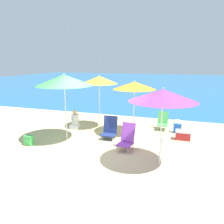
{
  "coord_description": "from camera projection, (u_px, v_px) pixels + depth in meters",
  "views": [
    {
      "loc": [
        2.51,
        -5.98,
        2.74
      ],
      "look_at": [
        0.13,
        1.16,
        1.0
      ],
      "focal_mm": 35.0,
      "sensor_mm": 36.0,
      "label": 1
    }
  ],
  "objects": [
    {
      "name": "beach_umbrella_green",
      "position": [
        64.0,
        80.0,
        7.38
      ],
      "size": [
        1.93,
        1.93,
        2.36
      ],
      "color": "white",
      "rests_on": "ground"
    },
    {
      "name": "backpack_green",
      "position": [
        29.0,
        140.0,
        7.32
      ],
      "size": [
        0.29,
        0.22,
        0.33
      ],
      "color": "#47B756",
      "rests_on": "ground"
    },
    {
      "name": "ground_plane",
      "position": [
        97.0,
        150.0,
        6.91
      ],
      "size": [
        60.0,
        60.0,
        0.0
      ],
      "primitive_type": "plane",
      "color": "#C6B284"
    },
    {
      "name": "beach_umbrella_purple",
      "position": [
        163.0,
        95.0,
        5.56
      ],
      "size": [
        1.77,
        1.77,
        2.1
      ],
      "color": "white",
      "rests_on": "ground"
    },
    {
      "name": "beach_umbrella_yellow",
      "position": [
        99.0,
        80.0,
        8.91
      ],
      "size": [
        1.51,
        1.51,
        2.21
      ],
      "color": "white",
      "rests_on": "ground"
    },
    {
      "name": "beach_chair_green",
      "position": [
        163.0,
        121.0,
        9.03
      ],
      "size": [
        0.45,
        0.58,
        0.72
      ],
      "rotation": [
        0.0,
        0.0,
        0.06
      ],
      "color": "silver",
      "rests_on": "ground"
    },
    {
      "name": "water_bottle",
      "position": [
        163.0,
        140.0,
        7.51
      ],
      "size": [
        0.08,
        0.08,
        0.27
      ],
      "color": "silver",
      "rests_on": "ground"
    },
    {
      "name": "person_seated_near",
      "position": [
        75.0,
        121.0,
        9.08
      ],
      "size": [
        0.34,
        0.4,
        0.82
      ],
      "rotation": [
        0.0,
        0.0,
        0.01
      ],
      "color": "silver",
      "rests_on": "ground"
    },
    {
      "name": "backpack_blue",
      "position": [
        177.0,
        128.0,
        8.6
      ],
      "size": [
        0.3,
        0.2,
        0.36
      ],
      "color": "blue",
      "rests_on": "ground"
    },
    {
      "name": "seagull",
      "position": [
        176.0,
        121.0,
        9.82
      ],
      "size": [
        0.27,
        0.11,
        0.23
      ],
      "color": "gold",
      "rests_on": "ground"
    },
    {
      "name": "beach_chair_navy",
      "position": [
        110.0,
        129.0,
        7.95
      ],
      "size": [
        0.52,
        0.55,
        0.8
      ],
      "rotation": [
        0.0,
        0.0,
        0.02
      ],
      "color": "silver",
      "rests_on": "ground"
    },
    {
      "name": "cooler_box",
      "position": [
        183.0,
        135.0,
        7.82
      ],
      "size": [
        0.52,
        0.3,
        0.34
      ],
      "color": "#B72828",
      "rests_on": "ground"
    },
    {
      "name": "beach_chair_purple",
      "position": [
        127.0,
        138.0,
        6.92
      ],
      "size": [
        0.52,
        0.66,
        0.84
      ],
      "rotation": [
        0.0,
        0.0,
        -0.14
      ],
      "color": "silver",
      "rests_on": "ground"
    },
    {
      "name": "sea_water",
      "position": [
        166.0,
        82.0,
        29.68
      ],
      "size": [
        60.0,
        40.0,
        0.01
      ],
      "color": "#23669E",
      "rests_on": "ground"
    },
    {
      "name": "beach_umbrella_orange",
      "position": [
        134.0,
        85.0,
        8.16
      ],
      "size": [
        1.61,
        1.61,
        2.05
      ],
      "color": "white",
      "rests_on": "ground"
    }
  ]
}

